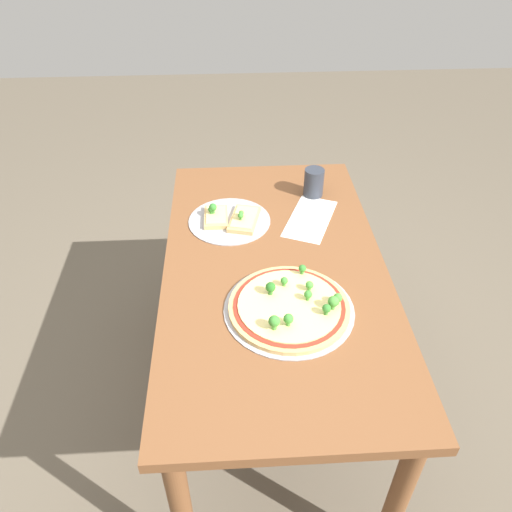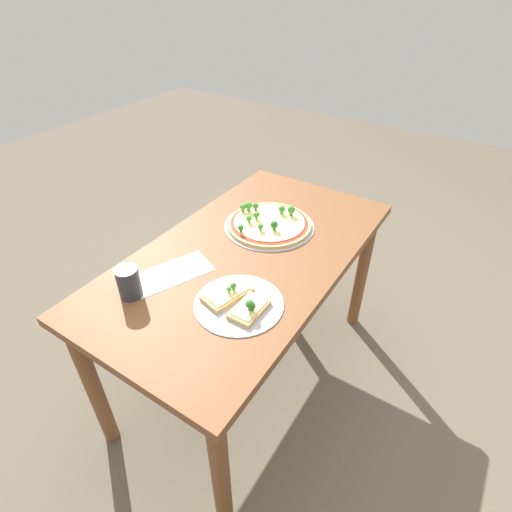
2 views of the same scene
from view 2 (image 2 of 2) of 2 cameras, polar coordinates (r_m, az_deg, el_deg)
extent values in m
plane|color=brown|center=(2.09, -1.01, -16.00)|extent=(8.00, 8.00, 0.00)
cube|color=brown|center=(1.58, -1.29, 0.13)|extent=(1.33, 0.73, 0.04)
cylinder|color=brown|center=(1.44, -5.05, -28.92)|extent=(0.06, 0.06, 0.70)
cylinder|color=brown|center=(2.15, 14.87, -2.34)|extent=(0.06, 0.06, 0.70)
cylinder|color=brown|center=(1.72, -22.23, -16.88)|extent=(0.06, 0.06, 0.70)
cylinder|color=brown|center=(2.34, 0.98, 2.69)|extent=(0.06, 0.06, 0.70)
cylinder|color=#A3A3A8|center=(1.72, 1.90, 4.33)|extent=(0.39, 0.39, 0.00)
cylinder|color=tan|center=(1.71, 1.91, 4.59)|extent=(0.36, 0.36, 0.01)
cylinder|color=#A82D1E|center=(1.71, 1.91, 4.81)|extent=(0.33, 0.33, 0.00)
cylinder|color=#EFD684|center=(1.71, 1.91, 4.90)|extent=(0.30, 0.30, 0.00)
sphere|color=#3D8933|center=(1.75, 3.70, 6.73)|extent=(0.03, 0.03, 0.03)
cylinder|color=#488E3A|center=(1.76, 3.67, 6.21)|extent=(0.01, 0.01, 0.01)
sphere|color=#3D8933|center=(1.63, 0.66, 4.25)|extent=(0.02, 0.02, 0.02)
cylinder|color=#488E3A|center=(1.64, 0.66, 3.81)|extent=(0.01, 0.01, 0.01)
sphere|color=#479338|center=(1.69, -1.00, 5.39)|extent=(0.02, 0.02, 0.02)
cylinder|color=#51973E|center=(1.69, -1.00, 4.94)|extent=(0.01, 0.01, 0.01)
sphere|color=#337A2D|center=(1.77, -0.06, 7.18)|extent=(0.03, 0.03, 0.03)
cylinder|color=#3F8136|center=(1.78, -0.06, 6.71)|extent=(0.01, 0.01, 0.01)
sphere|color=#479338|center=(1.76, -1.88, 7.01)|extent=(0.03, 0.03, 0.03)
cylinder|color=#51973E|center=(1.77, -1.87, 6.52)|extent=(0.01, 0.01, 0.01)
sphere|color=#337A2D|center=(1.63, -2.19, 4.07)|extent=(0.02, 0.02, 0.02)
cylinder|color=#3F8136|center=(1.63, -2.18, 3.61)|extent=(0.01, 0.01, 0.01)
sphere|color=#286B23|center=(1.63, 2.62, 4.52)|extent=(0.03, 0.03, 0.03)
cylinder|color=#37742D|center=(1.65, 2.60, 3.93)|extent=(0.01, 0.01, 0.01)
sphere|color=#3D8933|center=(1.71, 0.05, 5.89)|extent=(0.02, 0.02, 0.02)
cylinder|color=#488E3A|center=(1.72, 0.05, 5.44)|extent=(0.01, 0.01, 0.01)
sphere|color=#3D8933|center=(1.74, 5.05, 6.62)|extent=(0.03, 0.03, 0.03)
cylinder|color=#488E3A|center=(1.75, 5.01, 6.01)|extent=(0.01, 0.01, 0.01)
sphere|color=#479338|center=(1.77, -1.07, 7.25)|extent=(0.03, 0.03, 0.03)
cylinder|color=#51973E|center=(1.78, -1.06, 6.66)|extent=(0.01, 0.01, 0.01)
cylinder|color=#A3A3A8|center=(1.33, -2.46, -6.83)|extent=(0.30, 0.30, 0.00)
cube|color=tan|center=(1.30, -0.98, -7.62)|extent=(0.14, 0.09, 0.02)
cube|color=#EFD684|center=(1.29, -0.98, -7.30)|extent=(0.12, 0.07, 0.00)
sphere|color=#337A2D|center=(1.26, -0.90, -6.87)|extent=(0.03, 0.03, 0.03)
cylinder|color=#3F8136|center=(1.28, -0.89, -7.46)|extent=(0.01, 0.01, 0.01)
sphere|color=#286B23|center=(1.27, -0.48, -7.17)|extent=(0.02, 0.02, 0.02)
cylinder|color=#37742D|center=(1.28, -0.48, -7.58)|extent=(0.01, 0.01, 0.01)
cube|color=tan|center=(1.36, -4.12, -5.43)|extent=(0.18, 0.13, 0.02)
cube|color=#EFD684|center=(1.35, -4.14, -5.12)|extent=(0.15, 0.11, 0.00)
sphere|color=#479338|center=(1.33, -3.89, -4.74)|extent=(0.02, 0.02, 0.02)
cylinder|color=#51973E|center=(1.34, -3.87, -5.12)|extent=(0.01, 0.01, 0.01)
sphere|color=#3D8933|center=(1.34, -3.26, -4.23)|extent=(0.02, 0.02, 0.02)
cylinder|color=#488E3A|center=(1.35, -3.24, -4.67)|extent=(0.01, 0.01, 0.01)
cylinder|color=#2D333D|center=(1.40, -17.71, -3.64)|extent=(0.08, 0.08, 0.11)
cube|color=white|center=(1.49, -11.87, -2.38)|extent=(0.32, 0.24, 0.00)
camera|label=1|loc=(2.36, 23.77, 37.59)|focal=35.00mm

